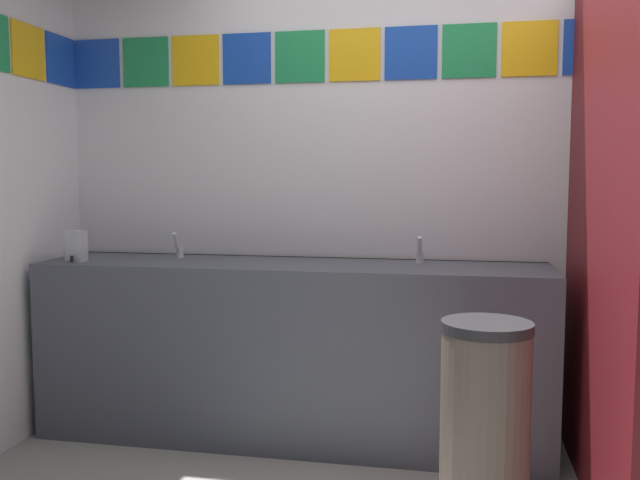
{
  "coord_description": "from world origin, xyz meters",
  "views": [
    {
      "loc": [
        0.09,
        -2.1,
        1.32
      ],
      "look_at": [
        -0.49,
        0.82,
        1.04
      ],
      "focal_mm": 37.96,
      "sensor_mm": 36.0,
      "label": 1
    }
  ],
  "objects": [
    {
      "name": "wall_back",
      "position": [
        0.0,
        1.46,
        1.43
      ],
      "size": [
        4.04,
        0.09,
        2.85
      ],
      "color": "silver",
      "rests_on": "ground_plane"
    },
    {
      "name": "vanity_counter",
      "position": [
        -0.71,
        1.14,
        0.46
      ],
      "size": [
        2.52,
        0.56,
        0.89
      ],
      "color": "#4C515B",
      "rests_on": "ground_plane"
    },
    {
      "name": "trash_bin",
      "position": [
        0.21,
        0.42,
        0.4
      ],
      "size": [
        0.34,
        0.34,
        0.79
      ],
      "color": "brown",
      "rests_on": "ground_plane"
    },
    {
      "name": "faucet_right",
      "position": [
        -0.08,
        1.23,
        0.95
      ],
      "size": [
        0.04,
        0.1,
        0.14
      ],
      "color": "silver",
      "rests_on": "vanity_counter"
    },
    {
      "name": "soap_dispenser",
      "position": [
        -1.78,
        0.99,
        0.97
      ],
      "size": [
        0.09,
        0.09,
        0.16
      ],
      "color": "#B7BABF",
      "rests_on": "vanity_counter"
    },
    {
      "name": "faucet_left",
      "position": [
        -1.34,
        1.23,
        0.95
      ],
      "size": [
        0.04,
        0.1,
        0.14
      ],
      "color": "silver",
      "rests_on": "vanity_counter"
    }
  ]
}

